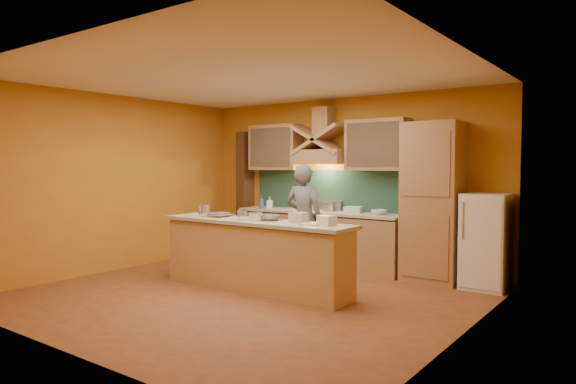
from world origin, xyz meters
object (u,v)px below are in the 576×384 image
Objects in this scene: kitchen_scale at (256,217)px; fridge at (486,241)px; mixing_bowl at (270,218)px; person at (304,218)px; stove at (319,239)px.

fridge is at bearing 21.33° from kitchen_scale.
person is at bearing 103.96° from mixing_bowl.
person reaches higher than stove.
mixing_bowl is (0.31, -1.26, 0.13)m from person.
fridge reaches higher than stove.
mixing_bowl is at bearing -78.13° from stove.
kitchen_scale is at bearing -114.98° from mixing_bowl.
stove is 1.92m from mixing_bowl.
mixing_bowl is at bearing 97.63° from person.
kitchen_scale is (0.22, -1.45, 0.15)m from person.
mixing_bowl reaches higher than stove.
fridge is 0.77× the size of person.
mixing_bowl is (0.09, 0.19, -0.02)m from kitchen_scale.
mixing_bowl is (-2.32, -1.80, 0.33)m from fridge.
person is 1.47m from kitchen_scale.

